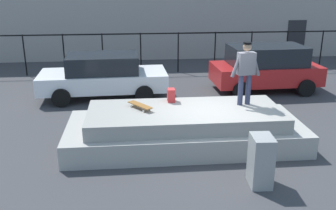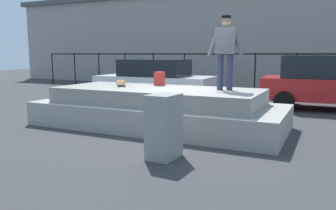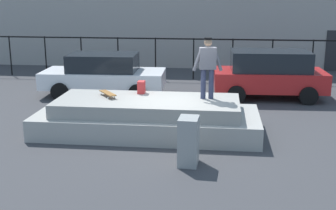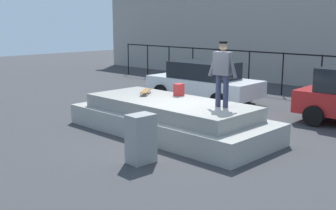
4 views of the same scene
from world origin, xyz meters
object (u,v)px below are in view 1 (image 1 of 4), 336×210
at_px(car_white_sedan_near, 103,75).
at_px(backpack, 171,95).
at_px(utility_box, 261,161).
at_px(skateboard, 140,105).
at_px(skateboarder, 246,69).
at_px(car_red_hatchback_mid, 266,67).

bearing_deg(car_white_sedan_near, backpack, -60.33).
bearing_deg(utility_box, skateboard, 138.82).
height_order(skateboarder, utility_box, skateboarder).
bearing_deg(backpack, skateboard, 121.57).
distance_m(skateboarder, backpack, 2.13).
xyz_separation_m(skateboard, utility_box, (2.48, -2.42, -0.50)).
relative_size(skateboarder, skateboard, 2.15).
xyz_separation_m(skateboarder, backpack, (-1.93, 0.44, -0.80)).
bearing_deg(car_red_hatchback_mid, backpack, -135.86).
relative_size(skateboard, car_red_hatchback_mid, 0.19).
height_order(skateboarder, car_red_hatchback_mid, skateboarder).
distance_m(backpack, car_white_sedan_near, 4.27).
height_order(car_white_sedan_near, utility_box, car_white_sedan_near).
xyz_separation_m(car_red_hatchback_mid, utility_box, (-2.47, -6.92, -0.37)).
distance_m(backpack, car_red_hatchback_mid, 5.69).
bearing_deg(utility_box, car_white_sedan_near, 122.29).
bearing_deg(car_red_hatchback_mid, skateboarder, -116.03).
bearing_deg(car_white_sedan_near, car_red_hatchback_mid, 2.37).
distance_m(skateboard, car_white_sedan_near, 4.43).
bearing_deg(backpack, skateboarder, -103.11).
relative_size(backpack, car_red_hatchback_mid, 0.09).
relative_size(skateboarder, backpack, 4.69).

